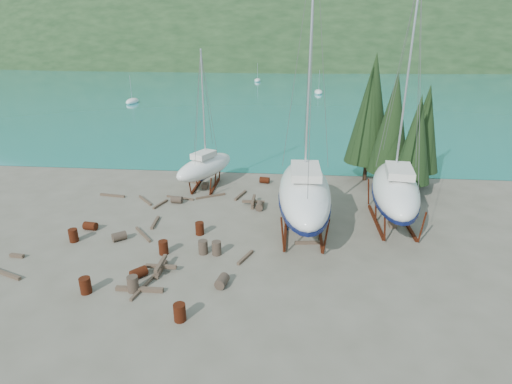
# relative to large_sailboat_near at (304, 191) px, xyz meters

# --- Properties ---
(ground) EXTENTS (600.00, 600.00, 0.00)m
(ground) POSITION_rel_large_sailboat_near_xyz_m (-5.01, -2.63, -2.95)
(ground) COLOR #595446
(ground) RESTS_ON ground
(bay_water) EXTENTS (700.00, 700.00, 0.00)m
(bay_water) POSITION_rel_large_sailboat_near_xyz_m (-5.01, 312.37, -2.94)
(bay_water) COLOR teal
(bay_water) RESTS_ON ground
(far_hill) EXTENTS (800.00, 360.00, 110.00)m
(far_hill) POSITION_rel_large_sailboat_near_xyz_m (-5.01, 317.37, -2.95)
(far_hill) COLOR black
(far_hill) RESTS_ON ground
(far_house_left) EXTENTS (6.60, 5.60, 5.60)m
(far_house_left) POSITION_rel_large_sailboat_near_xyz_m (-65.01, 187.37, -0.02)
(far_house_left) COLOR beige
(far_house_left) RESTS_ON ground
(far_house_center) EXTENTS (6.60, 5.60, 5.60)m
(far_house_center) POSITION_rel_large_sailboat_near_xyz_m (-25.01, 187.37, -0.02)
(far_house_center) COLOR beige
(far_house_center) RESTS_ON ground
(far_house_right) EXTENTS (6.60, 5.60, 5.60)m
(far_house_right) POSITION_rel_large_sailboat_near_xyz_m (24.99, 187.37, -0.02)
(far_house_right) COLOR beige
(far_house_right) RESTS_ON ground
(cypress_near_right) EXTENTS (3.60, 3.60, 10.00)m
(cypress_near_right) POSITION_rel_large_sailboat_near_xyz_m (7.49, 9.37, 2.84)
(cypress_near_right) COLOR black
(cypress_near_right) RESTS_ON ground
(cypress_mid_right) EXTENTS (3.06, 3.06, 8.50)m
(cypress_mid_right) POSITION_rel_large_sailboat_near_xyz_m (8.99, 7.37, 1.97)
(cypress_mid_right) COLOR black
(cypress_mid_right) RESTS_ON ground
(cypress_back_left) EXTENTS (4.14, 4.14, 11.50)m
(cypress_back_left) POSITION_rel_large_sailboat_near_xyz_m (5.99, 11.37, 3.72)
(cypress_back_left) COLOR black
(cypress_back_left) RESTS_ON ground
(cypress_far_right) EXTENTS (3.24, 3.24, 9.00)m
(cypress_far_right) POSITION_rel_large_sailboat_near_xyz_m (10.49, 10.37, 2.26)
(cypress_far_right) COLOR black
(cypress_far_right) RESTS_ON ground
(moored_boat_left) EXTENTS (2.00, 5.00, 6.05)m
(moored_boat_left) POSITION_rel_large_sailboat_near_xyz_m (-35.01, 57.37, -2.56)
(moored_boat_left) COLOR white
(moored_boat_left) RESTS_ON ground
(moored_boat_mid) EXTENTS (2.00, 5.00, 6.05)m
(moored_boat_mid) POSITION_rel_large_sailboat_near_xyz_m (4.99, 77.37, -2.56)
(moored_boat_mid) COLOR white
(moored_boat_mid) RESTS_ON ground
(moored_boat_far) EXTENTS (2.00, 5.00, 6.05)m
(moored_boat_far) POSITION_rel_large_sailboat_near_xyz_m (-13.01, 107.37, -2.56)
(moored_boat_far) COLOR white
(moored_boat_far) RESTS_ON ground
(large_sailboat_near) EXTENTS (3.62, 11.68, 18.30)m
(large_sailboat_near) POSITION_rel_large_sailboat_near_xyz_m (0.00, 0.00, 0.00)
(large_sailboat_near) COLOR white
(large_sailboat_near) RESTS_ON ground
(large_sailboat_far) EXTENTS (4.38, 10.73, 16.50)m
(large_sailboat_far) POSITION_rel_large_sailboat_near_xyz_m (6.37, 1.76, -0.25)
(large_sailboat_far) COLOR white
(large_sailboat_far) RESTS_ON ground
(small_sailboat_shore) EXTENTS (5.15, 7.67, 11.79)m
(small_sailboat_shore) POSITION_rel_large_sailboat_near_xyz_m (-8.58, 8.06, -1.00)
(small_sailboat_shore) COLOR white
(small_sailboat_shore) RESTS_ON ground
(worker) EXTENTS (0.62, 0.71, 1.64)m
(worker) POSITION_rel_large_sailboat_near_xyz_m (-0.92, 0.11, -2.13)
(worker) COLOR navy
(worker) RESTS_ON ground
(drum_0) EXTENTS (0.58, 0.58, 0.88)m
(drum_0) POSITION_rel_large_sailboat_near_xyz_m (-11.39, -8.49, -2.51)
(drum_0) COLOR #531F0E
(drum_0) RESTS_ON ground
(drum_1) EXTENTS (0.73, 0.97, 0.58)m
(drum_1) POSITION_rel_large_sailboat_near_xyz_m (-4.42, -7.20, -2.66)
(drum_1) COLOR #2D2823
(drum_1) RESTS_ON ground
(drum_2) EXTENTS (0.94, 0.68, 0.58)m
(drum_2) POSITION_rel_large_sailboat_near_xyz_m (-14.75, -1.33, -2.66)
(drum_2) COLOR #531F0E
(drum_2) RESTS_ON ground
(drum_3) EXTENTS (0.58, 0.58, 0.88)m
(drum_3) POSITION_rel_large_sailboat_near_xyz_m (-5.89, -10.18, -2.51)
(drum_3) COLOR #531F0E
(drum_3) RESTS_ON ground
(drum_4) EXTENTS (0.96, 0.71, 0.58)m
(drum_4) POSITION_rel_large_sailboat_near_xyz_m (-3.38, 9.58, -2.66)
(drum_4) COLOR #531F0E
(drum_4) RESTS_ON ground
(drum_5) EXTENTS (0.58, 0.58, 0.88)m
(drum_5) POSITION_rel_large_sailboat_near_xyz_m (-6.19, -3.85, -2.51)
(drum_5) COLOR #2D2823
(drum_5) RESTS_ON ground
(drum_8) EXTENTS (0.58, 0.58, 0.88)m
(drum_8) POSITION_rel_large_sailboat_near_xyz_m (-15.00, -3.09, -2.51)
(drum_8) COLOR #531F0E
(drum_8) RESTS_ON ground
(drum_9) EXTENTS (0.93, 0.66, 0.58)m
(drum_9) POSITION_rel_large_sailboat_near_xyz_m (-10.13, 4.07, -2.66)
(drum_9) COLOR #2D2823
(drum_9) RESTS_ON ground
(drum_10) EXTENTS (0.58, 0.58, 0.88)m
(drum_10) POSITION_rel_large_sailboat_near_xyz_m (-8.61, -4.13, -2.51)
(drum_10) COLOR #531F0E
(drum_10) RESTS_ON ground
(drum_11) EXTENTS (0.61, 0.90, 0.58)m
(drum_11) POSITION_rel_large_sailboat_near_xyz_m (-3.30, 3.38, -2.66)
(drum_11) COLOR #2D2823
(drum_11) RESTS_ON ground
(drum_12) EXTENTS (1.01, 1.05, 0.58)m
(drum_12) POSITION_rel_large_sailboat_near_xyz_m (-9.17, -6.83, -2.66)
(drum_12) COLOR #531F0E
(drum_12) RESTS_ON ground
(drum_14) EXTENTS (0.58, 0.58, 0.88)m
(drum_14) POSITION_rel_large_sailboat_near_xyz_m (-6.99, -1.29, -2.51)
(drum_14) COLOR #531F0E
(drum_14) RESTS_ON ground
(drum_15) EXTENTS (1.05, 1.01, 0.58)m
(drum_15) POSITION_rel_large_sailboat_near_xyz_m (-12.09, -2.66, -2.66)
(drum_15) COLOR #2D2823
(drum_15) RESTS_ON ground
(drum_16) EXTENTS (0.58, 0.58, 0.88)m
(drum_16) POSITION_rel_large_sailboat_near_xyz_m (-8.98, -8.13, -2.51)
(drum_16) COLOR #2D2823
(drum_16) RESTS_ON ground
(drum_17) EXTENTS (0.58, 0.58, 0.88)m
(drum_17) POSITION_rel_large_sailboat_near_xyz_m (-5.33, -3.90, -2.51)
(drum_17) COLOR #2D2823
(drum_17) RESTS_ON ground
(timber_1) EXTENTS (2.04, 0.44, 0.19)m
(timber_1) POSITION_rel_large_sailboat_near_xyz_m (0.47, -1.98, -2.85)
(timber_1) COLOR brown
(timber_1) RESTS_ON ground
(timber_2) EXTENTS (2.29, 0.53, 0.19)m
(timber_2) POSITION_rel_large_sailboat_near_xyz_m (-15.99, 4.96, -2.85)
(timber_2) COLOR brown
(timber_2) RESTS_ON ground
(timber_3) EXTENTS (0.73, 3.01, 0.15)m
(timber_3) POSITION_rel_large_sailboat_near_xyz_m (-8.50, -7.53, -2.87)
(timber_3) COLOR brown
(timber_3) RESTS_ON ground
(timber_4) EXTENTS (0.71, 1.81, 0.17)m
(timber_4) POSITION_rel_large_sailboat_near_xyz_m (-11.32, 3.46, -2.86)
(timber_4) COLOR brown
(timber_4) RESTS_ON ground
(timber_6) EXTENTS (0.78, 2.12, 0.19)m
(timber_6) POSITION_rel_large_sailboat_near_xyz_m (-5.16, 6.01, -2.85)
(timber_6) COLOR brown
(timber_6) RESTS_ON ground
(timber_7) EXTENTS (0.83, 1.68, 0.17)m
(timber_7) POSITION_rel_large_sailboat_near_xyz_m (-3.51, -4.24, -2.86)
(timber_7) COLOR brown
(timber_7) RESTS_ON ground
(timber_8) EXTENTS (0.36, 1.98, 0.19)m
(timber_8) POSITION_rel_large_sailboat_near_xyz_m (-10.59, 0.05, -2.85)
(timber_8) COLOR brown
(timber_8) RESTS_ON ground
(timber_9) EXTENTS (1.94, 1.03, 0.15)m
(timber_9) POSITION_rel_large_sailboat_near_xyz_m (-10.33, 9.04, -2.87)
(timber_9) COLOR brown
(timber_9) RESTS_ON ground
(timber_10) EXTENTS (2.32, 1.48, 0.16)m
(timber_10) POSITION_rel_large_sailboat_near_xyz_m (-7.66, 5.60, -2.86)
(timber_10) COLOR brown
(timber_10) RESTS_ON ground
(timber_11) EXTENTS (1.78, 2.02, 0.15)m
(timber_11) POSITION_rel_large_sailboat_near_xyz_m (-10.81, -1.81, -2.87)
(timber_11) COLOR brown
(timber_11) RESTS_ON ground
(timber_13) EXTENTS (0.92, 0.30, 0.22)m
(timber_13) POSITION_rel_large_sailboat_near_xyz_m (-17.40, -5.40, -2.84)
(timber_13) COLOR brown
(timber_13) RESTS_ON ground
(timber_14) EXTENTS (2.58, 1.08, 0.18)m
(timber_14) POSITION_rel_large_sailboat_near_xyz_m (-16.87, -7.29, -2.85)
(timber_14) COLOR brown
(timber_14) RESTS_ON ground
(timber_15) EXTENTS (2.48, 0.76, 0.15)m
(timber_15) POSITION_rel_large_sailboat_near_xyz_m (-10.13, 5.01, -2.87)
(timber_15) COLOR brown
(timber_15) RESTS_ON ground
(timber_16) EXTENTS (2.56, 0.26, 0.23)m
(timber_16) POSITION_rel_large_sailboat_near_xyz_m (-8.66, -8.10, -2.83)
(timber_16) COLOR brown
(timber_16) RESTS_ON ground
(timber_17) EXTENTS (1.72, 1.86, 0.16)m
(timber_17) POSITION_rel_large_sailboat_near_xyz_m (-12.84, 4.17, -2.87)
(timber_17) COLOR brown
(timber_17) RESTS_ON ground
(timber_pile_fore) EXTENTS (1.80, 1.80, 0.60)m
(timber_pile_fore) POSITION_rel_large_sailboat_near_xyz_m (-8.15, -6.07, -2.65)
(timber_pile_fore) COLOR brown
(timber_pile_fore) RESTS_ON ground
(timber_pile_aft) EXTENTS (1.80, 1.80, 0.60)m
(timber_pile_aft) POSITION_rel_large_sailboat_near_xyz_m (-3.88, 4.19, -2.65)
(timber_pile_aft) COLOR brown
(timber_pile_aft) RESTS_ON ground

